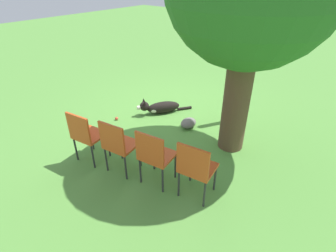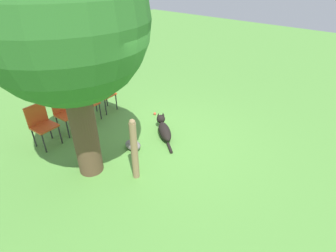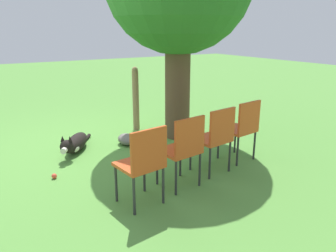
{
  "view_description": "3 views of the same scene",
  "coord_description": "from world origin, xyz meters",
  "px_view_note": "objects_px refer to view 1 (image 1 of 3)",
  "views": [
    {
      "loc": [
        4.08,
        2.85,
        2.72
      ],
      "look_at": [
        1.19,
        0.58,
        0.52
      ],
      "focal_mm": 28.0,
      "sensor_mm": 36.0,
      "label": 1
    },
    {
      "loc": [
        -3.24,
        3.17,
        3.25
      ],
      "look_at": [
        -0.01,
        -0.39,
        0.32
      ],
      "focal_mm": 28.0,
      "sensor_mm": 36.0,
      "label": 2
    },
    {
      "loc": [
        5.04,
        -1.74,
        1.86
      ],
      "look_at": [
        1.09,
        0.69,
        0.48
      ],
      "focal_mm": 35.0,
      "sensor_mm": 36.0,
      "label": 3
    }
  ],
  "objects_px": {
    "red_chair_0": "(86,134)",
    "red_chair_2": "(154,154)",
    "tennis_ball": "(117,118)",
    "fence_post": "(231,95)",
    "dog": "(160,107)",
    "red_chair_3": "(196,167)",
    "red_chair_1": "(118,143)"
  },
  "relations": [
    {
      "from": "red_chair_0",
      "to": "red_chair_2",
      "type": "distance_m",
      "value": 1.22
    },
    {
      "from": "tennis_ball",
      "to": "fence_post",
      "type": "bearing_deg",
      "value": 126.57
    },
    {
      "from": "dog",
      "to": "tennis_ball",
      "type": "bearing_deg",
      "value": 2.27
    },
    {
      "from": "dog",
      "to": "red_chair_3",
      "type": "relative_size",
      "value": 1.18
    },
    {
      "from": "dog",
      "to": "red_chair_2",
      "type": "xyz_separation_m",
      "value": [
        1.74,
        1.36,
        0.39
      ]
    },
    {
      "from": "dog",
      "to": "red_chair_3",
      "type": "bearing_deg",
      "value": 85.37
    },
    {
      "from": "fence_post",
      "to": "tennis_ball",
      "type": "bearing_deg",
      "value": -53.43
    },
    {
      "from": "dog",
      "to": "tennis_ball",
      "type": "relative_size",
      "value": 15.59
    },
    {
      "from": "red_chair_0",
      "to": "red_chair_2",
      "type": "bearing_deg",
      "value": -85.18
    },
    {
      "from": "fence_post",
      "to": "tennis_ball",
      "type": "height_order",
      "value": "fence_post"
    },
    {
      "from": "dog",
      "to": "red_chair_2",
      "type": "relative_size",
      "value": 1.18
    },
    {
      "from": "fence_post",
      "to": "red_chair_3",
      "type": "bearing_deg",
      "value": 15.34
    },
    {
      "from": "fence_post",
      "to": "tennis_ball",
      "type": "relative_size",
      "value": 17.56
    },
    {
      "from": "fence_post",
      "to": "red_chair_0",
      "type": "xyz_separation_m",
      "value": [
        2.58,
        -1.19,
        -0.08
      ]
    },
    {
      "from": "red_chair_0",
      "to": "red_chair_3",
      "type": "distance_m",
      "value": 1.83
    },
    {
      "from": "fence_post",
      "to": "red_chair_2",
      "type": "relative_size",
      "value": 1.33
    },
    {
      "from": "red_chair_0",
      "to": "red_chair_3",
      "type": "relative_size",
      "value": 1.0
    },
    {
      "from": "red_chair_1",
      "to": "tennis_ball",
      "type": "distance_m",
      "value": 1.74
    },
    {
      "from": "fence_post",
      "to": "red_chair_1",
      "type": "bearing_deg",
      "value": -13.53
    },
    {
      "from": "dog",
      "to": "fence_post",
      "type": "relative_size",
      "value": 0.89
    },
    {
      "from": "tennis_ball",
      "to": "red_chair_2",
      "type": "bearing_deg",
      "value": 63.45
    },
    {
      "from": "fence_post",
      "to": "red_chair_3",
      "type": "relative_size",
      "value": 1.33
    },
    {
      "from": "red_chair_0",
      "to": "tennis_ball",
      "type": "height_order",
      "value": "red_chair_0"
    },
    {
      "from": "dog",
      "to": "red_chair_0",
      "type": "relative_size",
      "value": 1.18
    },
    {
      "from": "fence_post",
      "to": "red_chair_2",
      "type": "xyz_separation_m",
      "value": [
        2.32,
        0.01,
        -0.08
      ]
    },
    {
      "from": "red_chair_3",
      "to": "tennis_ball",
      "type": "xyz_separation_m",
      "value": [
        -0.81,
        -2.47,
        -0.49
      ]
    },
    {
      "from": "red_chair_3",
      "to": "dog",
      "type": "bearing_deg",
      "value": 43.05
    },
    {
      "from": "red_chair_1",
      "to": "dog",
      "type": "bearing_deg",
      "value": 14.76
    },
    {
      "from": "red_chair_0",
      "to": "fence_post",
      "type": "bearing_deg",
      "value": -32.08
    },
    {
      "from": "dog",
      "to": "red_chair_0",
      "type": "height_order",
      "value": "red_chair_0"
    },
    {
      "from": "red_chair_2",
      "to": "tennis_ball",
      "type": "height_order",
      "value": "red_chair_2"
    },
    {
      "from": "dog",
      "to": "red_chair_0",
      "type": "distance_m",
      "value": 2.04
    }
  ]
}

